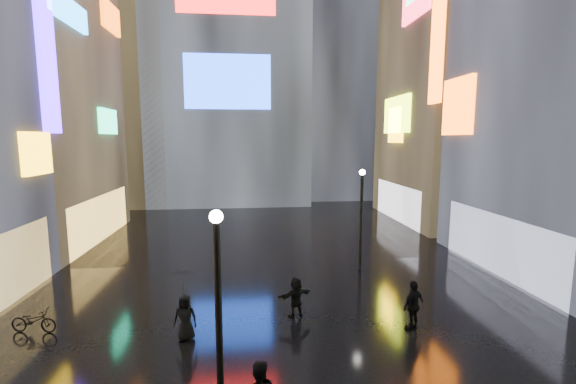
{
  "coord_description": "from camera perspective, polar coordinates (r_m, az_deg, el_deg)",
  "views": [
    {
      "loc": [
        -1.32,
        -0.36,
        6.72
      ],
      "look_at": [
        0.0,
        12.0,
        5.0
      ],
      "focal_mm": 24.0,
      "sensor_mm": 36.0,
      "label": 1
    }
  ],
  "objects": [
    {
      "name": "ground",
      "position": [
        21.49,
        -2.3,
        -10.36
      ],
      "size": [
        140.0,
        140.0,
        0.0
      ],
      "primitive_type": "plane",
      "color": "black",
      "rests_on": "ground"
    },
    {
      "name": "building_left_far",
      "position": [
        30.47,
        -36.08,
        14.45
      ],
      "size": [
        10.28,
        12.0,
        22.0
      ],
      "color": "black",
      "rests_on": "ground"
    },
    {
      "name": "building_right_far",
      "position": [
        35.69,
        24.46,
        18.93
      ],
      "size": [
        10.28,
        12.0,
        28.0
      ],
      "color": "black",
      "rests_on": "ground"
    },
    {
      "name": "tower_main",
      "position": [
        46.61,
        -8.73,
        25.64
      ],
      "size": [
        16.0,
        14.2,
        42.0
      ],
      "color": "black",
      "rests_on": "ground"
    },
    {
      "name": "tower_flank_right",
      "position": [
        48.6,
        6.72,
        20.04
      ],
      "size": [
        12.0,
        12.0,
        34.0
      ],
      "primitive_type": "cube",
      "color": "black",
      "rests_on": "ground"
    },
    {
      "name": "tower_flank_left",
      "position": [
        44.67,
        -23.4,
        15.33
      ],
      "size": [
        10.0,
        10.0,
        26.0
      ],
      "primitive_type": "cube",
      "color": "black",
      "rests_on": "ground"
    },
    {
      "name": "lamp_near",
      "position": [
        9.14,
        -10.26,
        -16.67
      ],
      "size": [
        0.3,
        0.3,
        5.2
      ],
      "color": "black",
      "rests_on": "ground"
    },
    {
      "name": "lamp_far",
      "position": [
        20.03,
        10.8,
        -3.13
      ],
      "size": [
        0.3,
        0.3,
        5.2
      ],
      "color": "black",
      "rests_on": "ground"
    },
    {
      "name": "pedestrian_3",
      "position": [
        14.85,
        18.08,
        -15.64
      ],
      "size": [
        1.12,
        0.9,
        1.79
      ],
      "primitive_type": "imported",
      "rotation": [
        0.0,
        0.0,
        3.67
      ],
      "color": "black",
      "rests_on": "ground"
    },
    {
      "name": "pedestrian_4",
      "position": [
        13.96,
        -14.98,
        -17.52
      ],
      "size": [
        0.84,
        0.6,
        1.59
      ],
      "primitive_type": "imported",
      "rotation": [
        0.0,
        0.0,
        -0.13
      ],
      "color": "black",
      "rests_on": "ground"
    },
    {
      "name": "pedestrian_5",
      "position": [
        15.13,
        1.17,
        -15.29
      ],
      "size": [
        1.49,
        0.97,
        1.53
      ],
      "primitive_type": "imported",
      "rotation": [
        0.0,
        0.0,
        3.54
      ],
      "color": "black",
      "rests_on": "ground"
    },
    {
      "name": "umbrella_2",
      "position": [
        13.48,
        -15.17,
        -12.73
      ],
      "size": [
        1.39,
        1.39,
        0.89
      ],
      "primitive_type": "imported",
      "rotation": [
        0.0,
        0.0,
        2.36
      ],
      "color": "black",
      "rests_on": "pedestrian_4"
    },
    {
      "name": "bicycle",
      "position": [
        16.72,
        -33.52,
        -15.61
      ],
      "size": [
        1.68,
        0.81,
        0.85
      ],
      "primitive_type": "imported",
      "rotation": [
        0.0,
        0.0,
        1.42
      ],
      "color": "black",
      "rests_on": "ground"
    }
  ]
}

